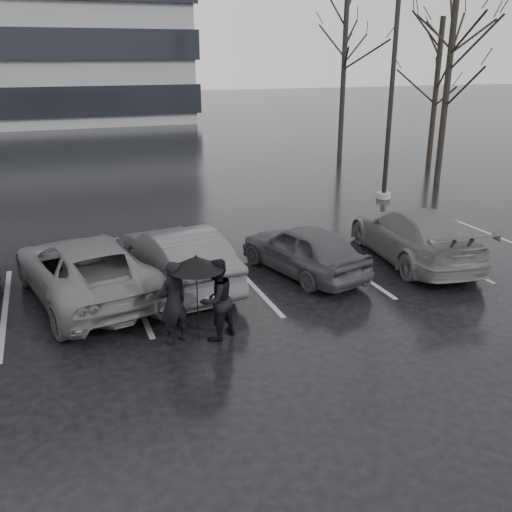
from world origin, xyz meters
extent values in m
plane|color=black|center=(0.00, 0.00, 0.00)|extent=(160.00, 160.00, 0.00)
imported|color=black|center=(2.08, 2.27, 0.65)|extent=(2.47, 4.07, 1.30)
imported|color=#2C2C2E|center=(-1.06, 2.59, 0.72)|extent=(2.15, 4.56, 1.45)
imported|color=#47474A|center=(-3.22, 2.56, 0.71)|extent=(3.35, 5.47, 1.41)
imported|color=#47474A|center=(5.32, 2.18, 0.72)|extent=(2.60, 5.14, 1.43)
imported|color=black|center=(-1.81, -0.25, 0.83)|extent=(0.71, 0.59, 1.67)
imported|color=black|center=(-0.98, -0.36, 0.82)|extent=(1.00, 0.92, 1.64)
cylinder|color=black|center=(-1.36, -0.35, 0.76)|extent=(0.02, 0.02, 1.52)
cone|color=black|center=(-1.36, -0.35, 1.62)|extent=(1.05, 1.05, 0.27)
sphere|color=black|center=(-1.36, -0.35, 1.75)|extent=(0.05, 0.05, 0.05)
cylinder|color=gray|center=(8.43, 8.55, 0.11)|extent=(0.55, 0.55, 0.22)
cylinder|color=black|center=(8.43, 8.55, 4.94)|extent=(0.18, 0.18, 9.88)
cube|color=#949496|center=(-5.00, 2.50, 0.00)|extent=(0.12, 5.00, 0.00)
cube|color=#949496|center=(-2.20, 2.50, 0.00)|extent=(0.12, 5.00, 0.00)
cube|color=#949496|center=(0.60, 2.50, 0.00)|extent=(0.12, 5.00, 0.00)
cube|color=#949496|center=(3.40, 2.50, 0.00)|extent=(0.12, 5.00, 0.00)
cube|color=#949496|center=(6.20, 2.50, 0.00)|extent=(0.12, 5.00, 0.00)
cube|color=#949496|center=(9.00, 2.50, 0.00)|extent=(0.12, 5.00, 0.00)
cylinder|color=black|center=(12.00, 10.00, 4.00)|extent=(0.26, 0.26, 8.00)
cylinder|color=black|center=(14.50, 14.00, 3.50)|extent=(0.26, 0.26, 7.00)
cylinder|color=black|center=(11.00, 17.00, 4.25)|extent=(0.26, 0.26, 8.50)
camera|label=1|loc=(-3.76, -10.12, 5.30)|focal=40.00mm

